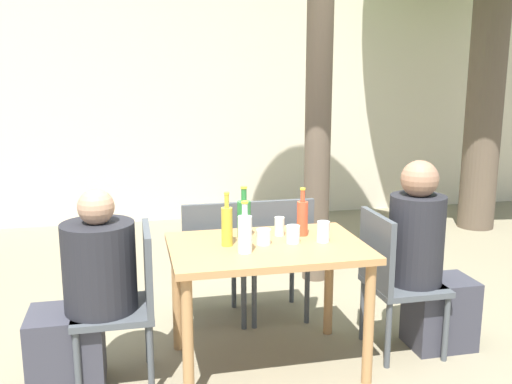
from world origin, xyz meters
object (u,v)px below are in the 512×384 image
soda_bottle_3 (302,217)px  drinking_glass_3 (264,237)px  dining_table_front (267,262)px  person_seated_0 (85,300)px  patio_chair_2 (214,256)px  patio_chair_3 (277,251)px  patio_chair_1 (392,275)px  green_bottle_0 (244,218)px  water_bottle_1 (245,233)px  drinking_glass_1 (279,226)px  drinking_glass_0 (293,234)px  oil_cruet_2 (227,225)px  drinking_glass_2 (323,232)px  patio_chair_0 (129,297)px  person_seated_1 (427,266)px

soda_bottle_3 → drinking_glass_3: size_ratio=3.32×
dining_table_front → person_seated_0: size_ratio=1.00×
patio_chair_2 → patio_chair_3: same height
patio_chair_1 → green_bottle_0: 0.99m
person_seated_0 → drinking_glass_3: (1.01, 0.01, 0.29)m
dining_table_front → patio_chair_1: size_ratio=1.25×
person_seated_0 → soda_bottle_3: 1.34m
water_bottle_1 → drinking_glass_1: 0.40m
patio_chair_2 → person_seated_0: bearing=37.5°
soda_bottle_3 → drinking_glass_1: bearing=167.8°
drinking_glass_1 → drinking_glass_0: bearing=-77.5°
patio_chair_3 → oil_cruet_2: 0.83m
dining_table_front → person_seated_0: bearing=-180.0°
drinking_glass_2 → drinking_glass_3: bearing=175.6°
oil_cruet_2 → soda_bottle_3: 0.50m
patio_chair_3 → drinking_glass_3: 0.72m
patio_chair_0 → drinking_glass_3: patio_chair_0 is taller
green_bottle_0 → water_bottle_1: size_ratio=1.07×
patio_chair_1 → drinking_glass_3: (-0.82, 0.01, 0.29)m
water_bottle_1 → drinking_glass_2: (0.49, 0.10, -0.05)m
person_seated_0 → patio_chair_1: bearing=90.0°
oil_cruet_2 → drinking_glass_2: oil_cruet_2 is taller
patio_chair_2 → drinking_glass_0: (0.38, -0.62, 0.30)m
person_seated_0 → oil_cruet_2: size_ratio=3.59×
person_seated_1 → drinking_glass_1: size_ratio=10.74×
person_seated_1 → drinking_glass_1: bearing=79.5°
patio_chair_1 → drinking_glass_2: patio_chair_1 is taller
dining_table_front → drinking_glass_1: (0.12, 0.17, 0.16)m
drinking_glass_1 → drinking_glass_2: drinking_glass_2 is taller
person_seated_0 → green_bottle_0: (0.93, 0.18, 0.37)m
patio_chair_0 → drinking_glass_1: patio_chair_0 is taller
patio_chair_3 → drinking_glass_1: 0.55m
drinking_glass_3 → dining_table_front: bearing=-27.8°
water_bottle_1 → drinking_glass_0: water_bottle_1 is taller
drinking_glass_1 → drinking_glass_3: bearing=-131.0°
soda_bottle_3 → drinking_glass_3: (-0.27, -0.13, -0.07)m
patio_chair_2 → patio_chair_0: bearing=47.3°
patio_chair_0 → patio_chair_2: 0.84m
drinking_glass_2 → patio_chair_2: bearing=131.4°
person_seated_0 → drinking_glass_2: 1.40m
dining_table_front → drinking_glass_3: (-0.02, 0.01, 0.15)m
patio_chair_3 → drinking_glass_2: bearing=99.6°
patio_chair_1 → water_bottle_1: (-0.95, -0.12, 0.36)m
drinking_glass_0 → drinking_glass_1: 0.17m
patio_chair_2 → green_bottle_0: (0.12, -0.44, 0.37)m
patio_chair_2 → dining_table_front: bearing=110.1°
person_seated_1 → drinking_glass_2: 0.75m
patio_chair_3 → green_bottle_0: (-0.33, -0.44, 0.37)m
patio_chair_3 → drinking_glass_0: patio_chair_3 is taller
patio_chair_1 → soda_bottle_3: bearing=75.6°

